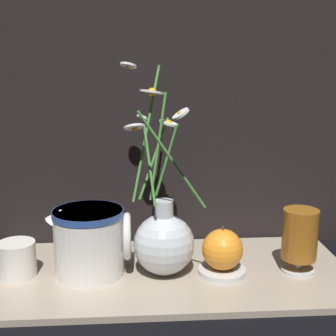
{
  "coord_description": "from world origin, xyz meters",
  "views": [
    {
      "loc": [
        -0.06,
        -0.84,
        0.41
      ],
      "look_at": [
        -0.0,
        0.0,
        0.22
      ],
      "focal_mm": 50.0,
      "sensor_mm": 36.0,
      "label": 1
    }
  ],
  "objects_px": {
    "yellow_mug": "(15,259)",
    "vase_with_flowers": "(164,239)",
    "ceramic_pitcher": "(90,239)",
    "tea_glass": "(300,236)",
    "orange_fruit": "(222,249)"
  },
  "relations": [
    {
      "from": "yellow_mug",
      "to": "vase_with_flowers",
      "type": "bearing_deg",
      "value": -1.13
    },
    {
      "from": "yellow_mug",
      "to": "ceramic_pitcher",
      "type": "relative_size",
      "value": 0.51
    },
    {
      "from": "vase_with_flowers",
      "to": "yellow_mug",
      "type": "bearing_deg",
      "value": 178.87
    },
    {
      "from": "tea_glass",
      "to": "orange_fruit",
      "type": "height_order",
      "value": "tea_glass"
    },
    {
      "from": "ceramic_pitcher",
      "to": "yellow_mug",
      "type": "bearing_deg",
      "value": -178.85
    },
    {
      "from": "ceramic_pitcher",
      "to": "tea_glass",
      "type": "distance_m",
      "value": 0.4
    },
    {
      "from": "vase_with_flowers",
      "to": "ceramic_pitcher",
      "type": "xyz_separation_m",
      "value": [
        -0.14,
        0.01,
        0.0
      ]
    },
    {
      "from": "vase_with_flowers",
      "to": "ceramic_pitcher",
      "type": "bearing_deg",
      "value": 176.55
    },
    {
      "from": "orange_fruit",
      "to": "tea_glass",
      "type": "bearing_deg",
      "value": 0.15
    },
    {
      "from": "tea_glass",
      "to": "yellow_mug",
      "type": "bearing_deg",
      "value": 178.28
    },
    {
      "from": "orange_fruit",
      "to": "ceramic_pitcher",
      "type": "bearing_deg",
      "value": 175.56
    },
    {
      "from": "ceramic_pitcher",
      "to": "vase_with_flowers",
      "type": "bearing_deg",
      "value": -3.45
    },
    {
      "from": "tea_glass",
      "to": "orange_fruit",
      "type": "xyz_separation_m",
      "value": [
        -0.15,
        -0.0,
        -0.02
      ]
    },
    {
      "from": "yellow_mug",
      "to": "orange_fruit",
      "type": "bearing_deg",
      "value": -2.43
    },
    {
      "from": "yellow_mug",
      "to": "ceramic_pitcher",
      "type": "height_order",
      "value": "ceramic_pitcher"
    }
  ]
}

